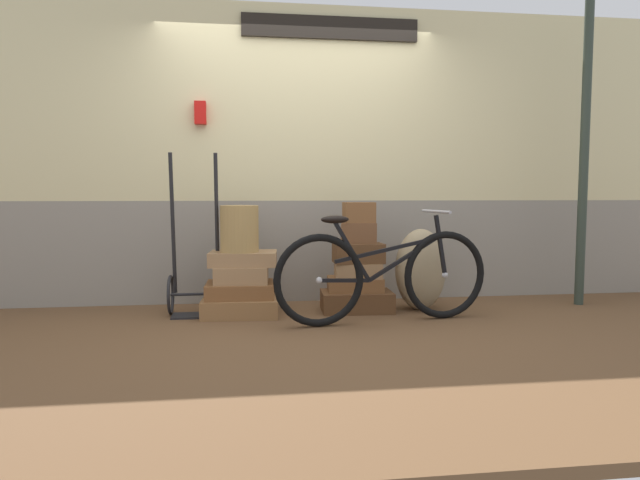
# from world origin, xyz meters

# --- Properties ---
(ground) EXTENTS (9.57, 5.20, 0.06)m
(ground) POSITION_xyz_m (0.00, 0.00, -0.03)
(ground) COLOR brown
(station_building) EXTENTS (7.57, 0.74, 2.71)m
(station_building) POSITION_xyz_m (0.01, 0.85, 1.36)
(station_building) COLOR gray
(station_building) RESTS_ON ground
(suitcase_0) EXTENTS (0.64, 0.50, 0.15)m
(suitcase_0) POSITION_xyz_m (-0.53, 0.20, 0.07)
(suitcase_0) COLOR olive
(suitcase_0) RESTS_ON ground
(suitcase_1) EXTENTS (0.56, 0.45, 0.12)m
(suitcase_1) POSITION_xyz_m (-0.53, 0.23, 0.21)
(suitcase_1) COLOR brown
(suitcase_1) RESTS_ON suitcase_0
(suitcase_2) EXTENTS (0.46, 0.36, 0.14)m
(suitcase_2) POSITION_xyz_m (-0.52, 0.21, 0.34)
(suitcase_2) COLOR #9E754C
(suitcase_2) RESTS_ON suitcase_1
(suitcase_3) EXTENTS (0.58, 0.42, 0.12)m
(suitcase_3) POSITION_xyz_m (-0.50, 0.26, 0.47)
(suitcase_3) COLOR #9E754C
(suitcase_3) RESTS_ON suitcase_2
(suitcase_4) EXTENTS (0.62, 0.40, 0.17)m
(suitcase_4) POSITION_xyz_m (0.45, 0.23, 0.09)
(suitcase_4) COLOR brown
(suitcase_4) RESTS_ON ground
(suitcase_5) EXTENTS (0.49, 0.35, 0.12)m
(suitcase_5) POSITION_xyz_m (0.44, 0.25, 0.23)
(suitcase_5) COLOR brown
(suitcase_5) RESTS_ON suitcase_4
(suitcase_6) EXTENTS (0.41, 0.30, 0.13)m
(suitcase_6) POSITION_xyz_m (0.46, 0.23, 0.35)
(suitcase_6) COLOR #9E754C
(suitcase_6) RESTS_ON suitcase_5
(suitcase_7) EXTENTS (0.42, 0.27, 0.17)m
(suitcase_7) POSITION_xyz_m (0.47, 0.24, 0.50)
(suitcase_7) COLOR brown
(suitcase_7) RESTS_ON suitcase_6
(suitcase_8) EXTENTS (0.31, 0.21, 0.17)m
(suitcase_8) POSITION_xyz_m (0.47, 0.25, 0.67)
(suitcase_8) COLOR brown
(suitcase_8) RESTS_ON suitcase_7
(suitcase_9) EXTENTS (0.27, 0.18, 0.17)m
(suitcase_9) POSITION_xyz_m (0.48, 0.26, 0.84)
(suitcase_9) COLOR brown
(suitcase_9) RESTS_ON suitcase_8
(wicker_basket) EXTENTS (0.32, 0.32, 0.38)m
(wicker_basket) POSITION_xyz_m (-0.53, 0.23, 0.72)
(wicker_basket) COLOR #A8844C
(wicker_basket) RESTS_ON suitcase_3
(luggage_trolley) EXTENTS (0.44, 0.38, 1.33)m
(luggage_trolley) POSITION_xyz_m (-0.90, 0.30, 0.29)
(luggage_trolley) COLOR black
(luggage_trolley) RESTS_ON ground
(burlap_sack) EXTENTS (0.44, 0.37, 0.70)m
(burlap_sack) POSITION_xyz_m (1.01, 0.22, 0.35)
(burlap_sack) COLOR #9E8966
(burlap_sack) RESTS_ON ground
(bicycle) EXTENTS (1.75, 0.46, 0.87)m
(bicycle) POSITION_xyz_m (0.58, -0.21, 0.37)
(bicycle) COLOR black
(bicycle) RESTS_ON ground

